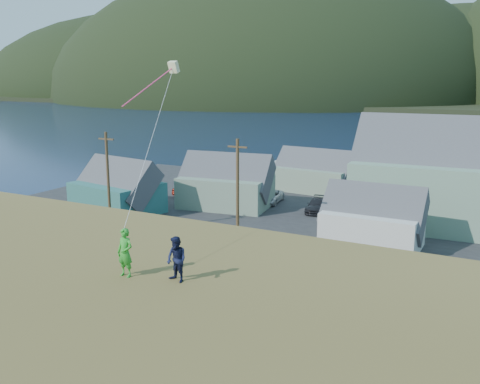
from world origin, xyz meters
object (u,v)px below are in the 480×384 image
(kite_flyer_green, at_px, (125,253))
(kite_flyer_navy, at_px, (177,259))
(shed_white, at_px, (373,219))
(shed_palegreen_far, at_px, (314,172))
(shed_palegreen_near, at_px, (226,183))
(wharf, at_px, (353,173))
(shed_teal, at_px, (117,189))

(kite_flyer_green, xyz_separation_m, kite_flyer_navy, (1.80, 0.40, -0.07))
(shed_white, xyz_separation_m, kite_flyer_green, (-1.54, -28.60, 5.57))
(shed_palegreen_far, xyz_separation_m, kite_flyer_navy, (11.93, -46.81, 5.53))
(shed_palegreen_far, relative_size, kite_flyer_green, 5.89)
(shed_palegreen_far, distance_m, kite_flyer_green, 48.60)
(shed_palegreen_far, bearing_deg, shed_palegreen_near, -110.37)
(shed_white, relative_size, kite_flyer_green, 4.80)
(shed_palegreen_near, height_order, kite_flyer_green, kite_flyer_green)
(shed_white, bearing_deg, kite_flyer_green, -93.02)
(wharf, bearing_deg, shed_white, -71.49)
(wharf, xyz_separation_m, shed_palegreen_far, (-1.25, -12.52, 1.98))
(shed_teal, distance_m, shed_white, 25.92)
(wharf, distance_m, shed_white, 32.89)
(shed_palegreen_far, bearing_deg, shed_white, -53.12)
(shed_teal, height_order, shed_palegreen_near, shed_palegreen_near)
(shed_teal, height_order, kite_flyer_green, kite_flyer_green)
(shed_palegreen_near, height_order, shed_palegreen_far, shed_palegreen_near)
(shed_palegreen_near, bearing_deg, shed_teal, -147.09)
(shed_palegreen_far, xyz_separation_m, kite_flyer_green, (10.13, -47.21, 5.60))
(shed_white, bearing_deg, shed_palegreen_far, 122.17)
(shed_palegreen_near, distance_m, shed_palegreen_far, 13.23)
(shed_palegreen_near, distance_m, kite_flyer_navy, 39.37)
(shed_teal, relative_size, shed_palegreen_near, 0.93)
(shed_teal, xyz_separation_m, kite_flyer_navy, (26.17, -27.53, 5.39))
(wharf, distance_m, shed_palegreen_near, 25.53)
(shed_white, xyz_separation_m, kite_flyer_navy, (0.26, -28.20, 5.50))
(wharf, xyz_separation_m, kite_flyer_navy, (10.68, -59.33, 7.51))
(wharf, distance_m, shed_teal, 35.43)
(wharf, height_order, shed_palegreen_far, shed_palegreen_far)
(shed_teal, xyz_separation_m, shed_palegreen_near, (8.62, 7.31, 0.07))
(shed_palegreen_near, distance_m, kite_flyer_green, 38.97)
(shed_palegreen_far, height_order, kite_flyer_navy, kite_flyer_navy)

